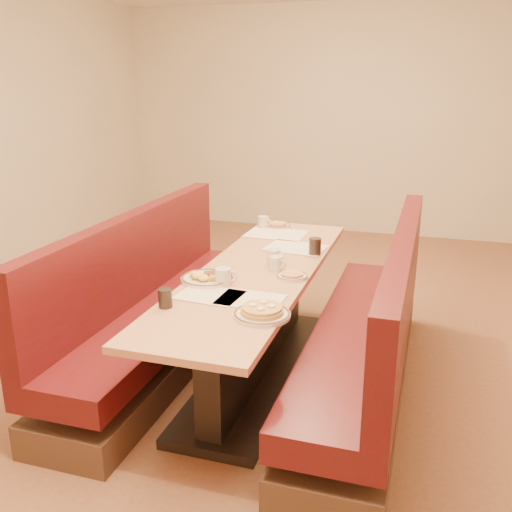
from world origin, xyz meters
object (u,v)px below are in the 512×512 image
(diner_table, at_px, (257,324))
(booth_right, at_px, (370,341))
(coffee_mug_b, at_px, (224,276))
(coffee_mug_d, at_px, (263,222))
(eggs_plate, at_px, (207,278))
(soda_tumbler_near, at_px, (165,298))
(pancake_plate, at_px, (262,312))
(soda_tumbler_mid, at_px, (315,246))
(booth_left, at_px, (157,313))
(coffee_mug_a, at_px, (276,263))
(coffee_mug_c, at_px, (274,257))

(diner_table, distance_m, booth_right, 0.73)
(coffee_mug_b, height_order, coffee_mug_d, coffee_mug_b)
(eggs_plate, relative_size, soda_tumbler_near, 3.07)
(soda_tumbler_near, bearing_deg, pancake_plate, 3.68)
(diner_table, xyz_separation_m, pancake_plate, (0.25, -0.70, 0.40))
(diner_table, bearing_deg, eggs_plate, -128.34)
(eggs_plate, distance_m, soda_tumbler_mid, 0.89)
(booth_left, relative_size, eggs_plate, 7.86)
(coffee_mug_b, bearing_deg, soda_tumbler_near, -130.79)
(booth_left, xyz_separation_m, soda_tumbler_mid, (1.01, 0.44, 0.45))
(booth_right, xyz_separation_m, coffee_mug_a, (-0.62, 0.04, 0.43))
(booth_left, bearing_deg, eggs_plate, -29.82)
(coffee_mug_d, bearing_deg, coffee_mug_b, -65.57)
(coffee_mug_b, bearing_deg, booth_right, 2.26)
(booth_left, distance_m, coffee_mug_d, 1.22)
(booth_left, bearing_deg, soda_tumbler_mid, 23.29)
(coffee_mug_a, height_order, coffee_mug_b, coffee_mug_b)
(coffee_mug_a, bearing_deg, soda_tumbler_mid, 79.65)
(coffee_mug_b, distance_m, coffee_mug_d, 1.37)
(coffee_mug_b, xyz_separation_m, coffee_mug_c, (0.18, 0.46, 0.00))
(coffee_mug_c, bearing_deg, diner_table, -93.01)
(diner_table, distance_m, coffee_mug_a, 0.44)
(soda_tumbler_near, relative_size, soda_tumbler_mid, 0.88)
(coffee_mug_b, relative_size, coffee_mug_c, 1.01)
(soda_tumbler_mid, bearing_deg, coffee_mug_b, -117.21)
(coffee_mug_a, bearing_deg, booth_right, 8.97)
(eggs_plate, distance_m, coffee_mug_d, 1.34)
(diner_table, distance_m, booth_left, 0.73)
(booth_left, xyz_separation_m, coffee_mug_a, (0.85, 0.04, 0.43))
(booth_left, relative_size, soda_tumbler_mid, 21.36)
(pancake_plate, relative_size, soda_tumbler_mid, 2.52)
(diner_table, relative_size, pancake_plate, 8.48)
(eggs_plate, relative_size, coffee_mug_b, 2.45)
(coffee_mug_b, distance_m, soda_tumbler_near, 0.45)
(coffee_mug_c, bearing_deg, booth_left, -146.60)
(coffee_mug_c, bearing_deg, soda_tumbler_mid, 78.02)
(booth_right, bearing_deg, coffee_mug_a, 176.62)
(diner_table, bearing_deg, soda_tumbler_near, -110.77)
(eggs_plate, height_order, soda_tumbler_near, soda_tumbler_near)
(pancake_plate, distance_m, coffee_mug_a, 0.75)
(diner_table, xyz_separation_m, coffee_mug_c, (0.07, 0.14, 0.43))
(soda_tumbler_near, bearing_deg, coffee_mug_d, 89.86)
(diner_table, xyz_separation_m, soda_tumbler_mid, (0.28, 0.44, 0.43))
(eggs_plate, bearing_deg, coffee_mug_b, -13.50)
(coffee_mug_b, relative_size, soda_tumbler_mid, 1.11)
(booth_right, height_order, coffee_mug_d, booth_right)
(soda_tumbler_mid, bearing_deg, coffee_mug_a, -112.70)
(eggs_plate, bearing_deg, diner_table, 51.66)
(coffee_mug_c, bearing_deg, booth_right, 11.46)
(booth_right, distance_m, coffee_mug_a, 0.76)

